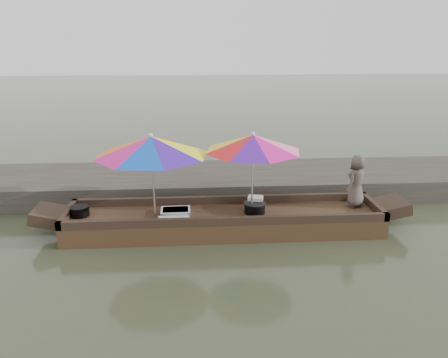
{
  "coord_description": "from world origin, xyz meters",
  "views": [
    {
      "loc": [
        -0.54,
        -7.61,
        3.45
      ],
      "look_at": [
        0.0,
        0.1,
        1.0
      ],
      "focal_mm": 35.0,
      "sensor_mm": 36.0,
      "label": 1
    }
  ],
  "objects": [
    {
      "name": "water",
      "position": [
        0.0,
        0.0,
        0.0
      ],
      "size": [
        80.0,
        80.0,
        0.0
      ],
      "primitive_type": "plane",
      "color": "#393F2C",
      "rests_on": "ground"
    },
    {
      "name": "tray_scallop",
      "position": [
        -0.92,
        -0.32,
        0.38
      ],
      "size": [
        0.61,
        0.47,
        0.06
      ],
      "primitive_type": "cube",
      "rotation": [
        0.0,
        0.0,
        0.19
      ],
      "color": "silver",
      "rests_on": "boat_hull"
    },
    {
      "name": "dock",
      "position": [
        0.0,
        2.2,
        0.25
      ],
      "size": [
        22.0,
        2.2,
        0.5
      ],
      "primitive_type": "cube",
      "color": "#2D2B26",
      "rests_on": "ground"
    },
    {
      "name": "vendor",
      "position": [
        2.59,
        0.23,
        0.87
      ],
      "size": [
        0.6,
        0.59,
        1.04
      ],
      "primitive_type": "imported",
      "rotation": [
        0.0,
        0.0,
        3.87
      ],
      "color": "#50443D",
      "rests_on": "boat_hull"
    },
    {
      "name": "charcoal_grill",
      "position": [
        0.57,
        0.0,
        0.44
      ],
      "size": [
        0.39,
        0.39,
        0.18
      ],
      "primitive_type": "cylinder",
      "color": "black",
      "rests_on": "boat_hull"
    },
    {
      "name": "umbrella_bow",
      "position": [
        -1.3,
        0.0,
        1.12
      ],
      "size": [
        2.54,
        2.54,
        1.55
      ],
      "primitive_type": null,
      "rotation": [
        0.0,
        0.0,
        0.27
      ],
      "color": "red",
      "rests_on": "boat_hull"
    },
    {
      "name": "boat_hull",
      "position": [
        0.0,
        0.0,
        0.17
      ],
      "size": [
        5.87,
        1.2,
        0.35
      ],
      "primitive_type": "cube",
      "color": "#341F11",
      "rests_on": "water"
    },
    {
      "name": "umbrella_stern",
      "position": [
        0.52,
        0.0,
        1.12
      ],
      "size": [
        2.09,
        2.09,
        1.55
      ],
      "primitive_type": null,
      "rotation": [
        0.0,
        0.0,
        0.19
      ],
      "color": "green",
      "rests_on": "boat_hull"
    },
    {
      "name": "supply_bag",
      "position": [
        0.61,
        0.17,
        0.48
      ],
      "size": [
        0.32,
        0.28,
        0.26
      ],
      "primitive_type": "cube",
      "rotation": [
        0.0,
        0.0,
        -0.24
      ],
      "color": "silver",
      "rests_on": "boat_hull"
    },
    {
      "name": "cooking_pot",
      "position": [
        -2.69,
        0.08,
        0.44
      ],
      "size": [
        0.34,
        0.34,
        0.18
      ],
      "primitive_type": "cylinder",
      "color": "black",
      "rests_on": "boat_hull"
    },
    {
      "name": "tray_crayfish",
      "position": [
        -0.92,
        0.05,
        0.39
      ],
      "size": [
        0.55,
        0.39,
        0.09
      ],
      "primitive_type": "cube",
      "rotation": [
        0.0,
        0.0,
        0.02
      ],
      "color": "silver",
      "rests_on": "boat_hull"
    }
  ]
}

